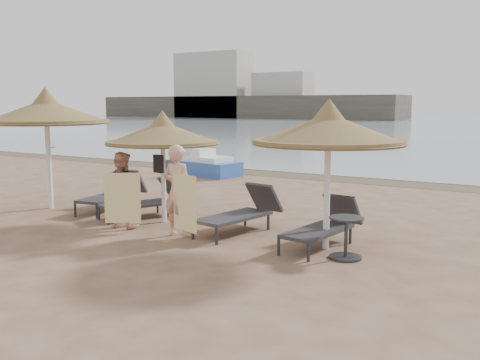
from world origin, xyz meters
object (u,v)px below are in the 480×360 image
object	(u,v)px
palapa_left	(46,112)
pedal_boat	(210,166)
palapa_right	(328,130)
lounger_near_left	(147,200)
palapa_center	(163,134)
person_right	(178,184)
side_table	(346,239)
lounger_far_left	(115,193)
person_left	(122,184)
lounger_near_right	(243,211)
lounger_far_right	(325,225)

from	to	relation	value
palapa_left	pedal_boat	bearing A→B (deg)	90.44
palapa_right	lounger_near_left	bearing A→B (deg)	174.91
palapa_center	person_right	distance (m)	1.66
person_right	pedal_boat	bearing A→B (deg)	-59.64
person_right	pedal_boat	xyz separation A→B (m)	(-4.57, 7.76, -0.70)
side_table	palapa_left	bearing A→B (deg)	177.41
lounger_far_left	palapa_center	bearing A→B (deg)	-22.44
palapa_left	palapa_center	bearing A→B (deg)	4.32
palapa_center	person_left	bearing A→B (deg)	-116.83
lounger_far_left	side_table	world-z (taller)	lounger_far_left
palapa_center	side_table	bearing A→B (deg)	-7.89
lounger_far_left	pedal_boat	xyz separation A→B (m)	(-1.52, 6.38, -0.06)
palapa_left	person_right	size ratio (longest dim) A/B	1.44
lounger_near_right	lounger_far_right	size ratio (longest dim) A/B	1.06
lounger_near_right	pedal_boat	bearing A→B (deg)	138.25
lounger_far_left	pedal_boat	size ratio (longest dim) A/B	0.96
side_table	lounger_far_right	bearing A→B (deg)	136.41
lounger_far_left	side_table	distance (m)	6.50
palapa_right	side_table	bearing A→B (deg)	-37.75
lounger_far_left	pedal_boat	distance (m)	6.56
lounger_near_right	person_left	size ratio (longest dim) A/B	1.17
lounger_far_right	pedal_boat	xyz separation A→B (m)	(-7.31, 6.92, -0.04)
lounger_far_right	person_left	size ratio (longest dim) A/B	1.10
palapa_center	side_table	distance (m)	4.77
pedal_boat	lounger_far_right	bearing A→B (deg)	-33.77
palapa_left	palapa_right	xyz separation A→B (m)	(7.34, 0.05, -0.25)
palapa_center	lounger_near_left	size ratio (longest dim) A/B	1.24
person_right	lounger_near_right	bearing A→B (deg)	-130.57
lounger_near_left	pedal_boat	size ratio (longest dim) A/B	0.89
lounger_far_right	person_right	bearing A→B (deg)	-155.50
person_left	pedal_boat	bearing A→B (deg)	-75.56
palapa_right	lounger_near_left	size ratio (longest dim) A/B	1.35
palapa_center	person_right	world-z (taller)	palapa_center
palapa_center	lounger_near_left	world-z (taller)	palapa_center
lounger_near_left	person_left	size ratio (longest dim) A/B	1.08
lounger_near_right	palapa_center	bearing A→B (deg)	-166.39
palapa_center	person_left	distance (m)	1.40
palapa_left	palapa_center	distance (m)	3.47
lounger_far_left	lounger_near_left	distance (m)	1.32
lounger_far_left	lounger_far_right	distance (m)	5.81
lounger_near_left	pedal_boat	distance (m)	7.25
side_table	person_left	xyz separation A→B (m)	(-4.87, -0.24, 0.60)
palapa_left	lounger_near_left	bearing A→B (deg)	9.47
palapa_right	lounger_far_left	bearing A→B (deg)	173.09
palapa_right	pedal_boat	bearing A→B (deg)	136.19
palapa_right	person_right	size ratio (longest dim) A/B	1.29
lounger_far_right	side_table	size ratio (longest dim) A/B	2.88
side_table	person_right	world-z (taller)	person_right
lounger_far_right	person_right	xyz separation A→B (m)	(-2.74, -0.85, 0.66)
lounger_near_left	lounger_near_right	size ratio (longest dim) A/B	0.92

